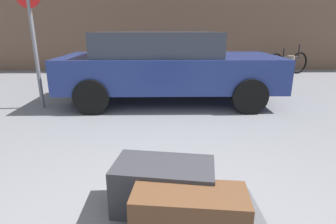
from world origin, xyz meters
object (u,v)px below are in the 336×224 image
bollard_kerb_mid (290,68)px  duffel_bag_brown_rear_right (189,215)px  no_parking_sign (33,31)px  parked_car (167,65)px  duffel_bag_charcoal_front_left (164,186)px  bicycle_leaning (287,63)px  bollard_kerb_near (242,68)px

bollard_kerb_mid → duffel_bag_brown_rear_right: bearing=-118.2°
bollard_kerb_mid → no_parking_sign: bearing=-155.9°
duffel_bag_brown_rear_right → bollard_kerb_mid: size_ratio=0.88×
parked_car → no_parking_sign: size_ratio=1.85×
bollard_kerb_mid → duffel_bag_charcoal_front_left: bearing=-120.2°
parked_car → bicycle_leaning: 5.26m
duffel_bag_brown_rear_right → no_parking_sign: no_parking_sign is taller
duffel_bag_charcoal_front_left → bollard_kerb_near: (2.30, 6.33, -0.14)m
bollard_kerb_near → duffel_bag_brown_rear_right: bearing=-108.1°
duffel_bag_brown_rear_right → bollard_kerb_mid: bearing=68.3°
parked_car → bollard_kerb_mid: 4.28m
duffel_bag_charcoal_front_left → bollard_kerb_mid: size_ratio=0.89×
duffel_bag_charcoal_front_left → bollard_kerb_mid: bollard_kerb_mid is taller
bicycle_leaning → parked_car: bearing=-139.9°
bicycle_leaning → bollard_kerb_near: 2.11m
duffel_bag_charcoal_front_left → parked_car: parked_car is taller
bicycle_leaning → bollard_kerb_near: bicycle_leaning is taller
duffel_bag_brown_rear_right → parked_car: (-0.06, 4.33, 0.27)m
no_parking_sign → duffel_bag_brown_rear_right: bearing=-57.4°
parked_car → no_parking_sign: no_parking_sign is taller
bicycle_leaning → no_parking_sign: (-6.44, -3.81, 1.07)m
bollard_kerb_near → bollard_kerb_mid: size_ratio=1.00×
duffel_bag_charcoal_front_left → no_parking_sign: bearing=132.1°
duffel_bag_charcoal_front_left → bollard_kerb_mid: 7.32m
no_parking_sign → bollard_kerb_near: bearing=30.2°
duffel_bag_charcoal_front_left → no_parking_sign: 4.42m
bicycle_leaning → no_parking_sign: bearing=-149.4°
duffel_bag_charcoal_front_left → parked_car: bearing=97.9°
parked_car → bollard_kerb_near: (2.22, 2.27, -0.40)m
bicycle_leaning → bollard_kerb_near: size_ratio=2.28×
duffel_bag_charcoal_front_left → duffel_bag_brown_rear_right: bearing=-53.7°
duffel_bag_charcoal_front_left → bollard_kerb_mid: bearing=68.9°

